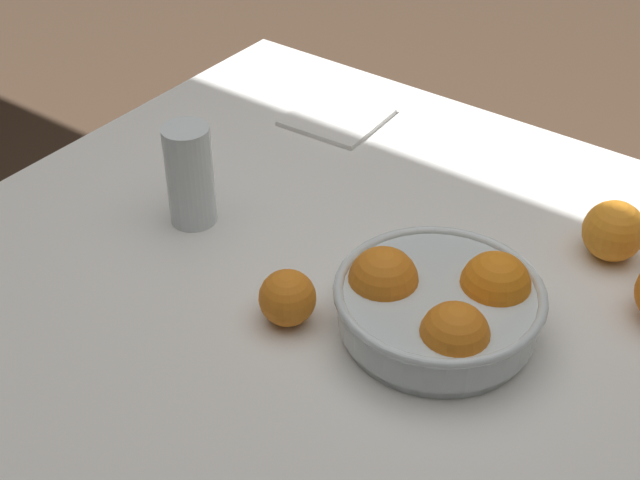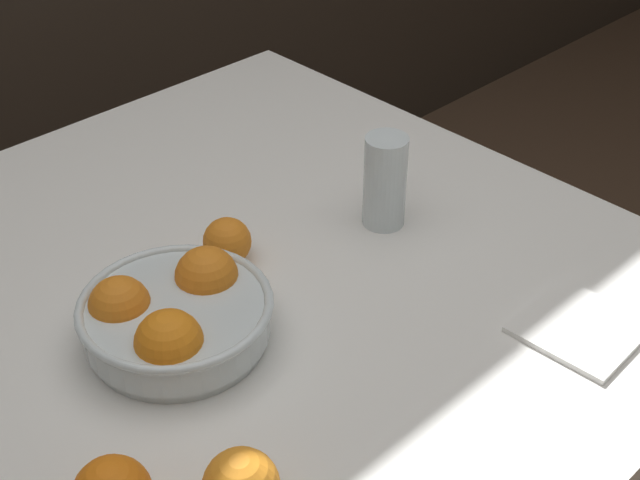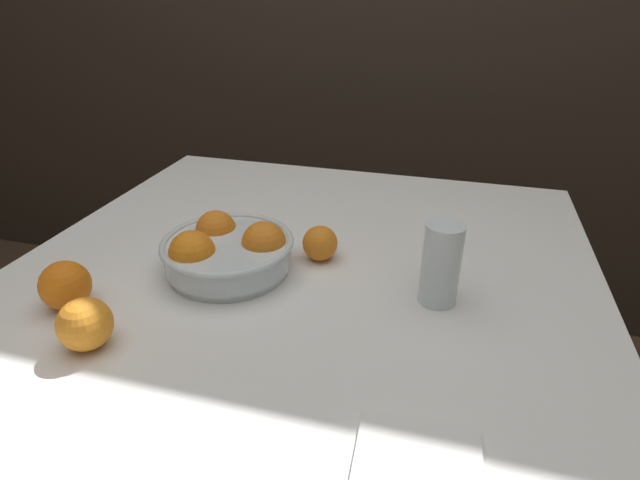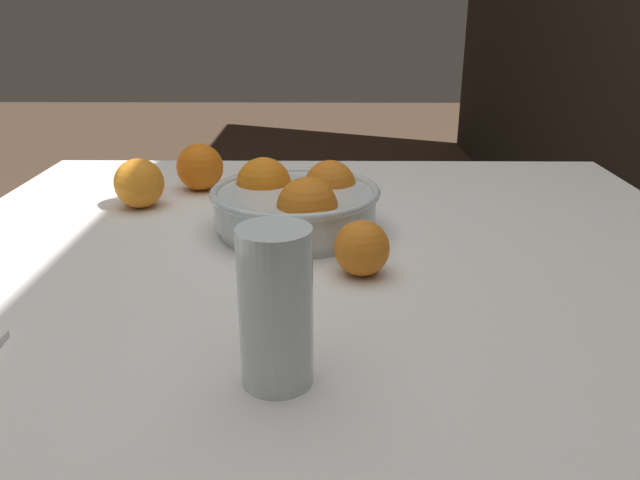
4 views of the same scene
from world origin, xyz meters
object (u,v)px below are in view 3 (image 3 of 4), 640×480
fruit_bowl (227,250)px  juice_glass (441,268)px  orange_loose_near_bowl (85,324)px  orange_loose_aside (320,243)px  orange_loose_front (65,285)px

fruit_bowl → juice_glass: juice_glass is taller
juice_glass → orange_loose_near_bowl: juice_glass is taller
orange_loose_aside → orange_loose_near_bowl: bearing=-127.2°
orange_loose_front → orange_loose_aside: bearing=36.3°
juice_glass → orange_loose_front: bearing=-163.1°
fruit_bowl → orange_loose_near_bowl: 0.28m
orange_loose_front → orange_loose_aside: orange_loose_front is taller
orange_loose_front → orange_loose_aside: 0.45m
juice_glass → orange_loose_near_bowl: 0.56m
fruit_bowl → orange_loose_aside: size_ratio=3.57×
orange_loose_near_bowl → orange_loose_aside: size_ratio=1.16×
juice_glass → orange_loose_aside: juice_glass is taller
juice_glass → orange_loose_aside: (-0.23, 0.09, -0.03)m
orange_loose_near_bowl → orange_loose_front: (-0.10, 0.08, 0.00)m
juice_glass → orange_loose_aside: 0.25m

